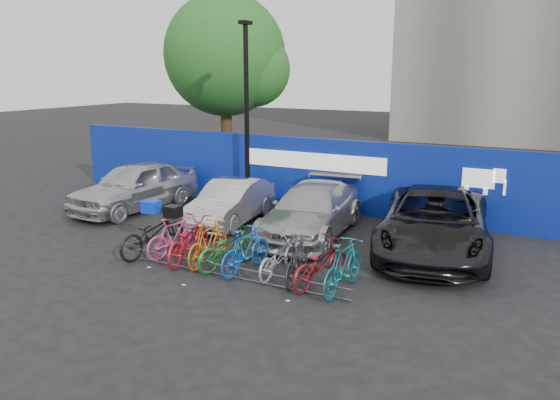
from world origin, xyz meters
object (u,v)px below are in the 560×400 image
Objects in this scene: car_0 at (135,186)px; bike_9 at (343,266)px; bike_0 at (153,234)px; bike_7 at (297,260)px; bike_rack at (234,272)px; bike_4 at (228,248)px; car_3 at (434,222)px; bike_6 at (279,256)px; car_1 at (231,202)px; bike_2 at (188,240)px; tree at (230,58)px; lamppost at (247,110)px; bike_1 at (174,237)px; bike_8 at (320,263)px; bike_3 at (208,243)px; bike_5 at (246,250)px; car_2 at (312,211)px.

car_0 is 9.34m from bike_9.
car_0 is 4.89m from bike_0.
bike_7 is (4.05, 0.01, -0.04)m from bike_0.
bike_4 is (-0.52, 0.58, 0.33)m from bike_rack.
bike_6 is at bearing -139.52° from car_3.
car_1 is 1.98× the size of bike_2.
bike_9 is (9.19, -10.19, -4.50)m from tree.
lamppost is 3.25× the size of bike_9.
car_0 is at bearing -145.03° from lamppost.
bike_7 is at bearing -169.85° from bike_1.
bike_4 reaches higher than bike_6.
car_3 is 2.97× the size of bike_8.
bike_1 is (0.39, -3.26, -0.14)m from car_1.
car_0 is at bearing -34.81° from bike_0.
car_0 is 7.74m from bike_6.
bike_7 is at bearing 20.05° from bike_8.
car_3 is 5.30m from bike_4.
bike_8 is (2.37, -0.00, 0.01)m from bike_4.
bike_3 is 1.84m from bike_6.
lamppost is 6.46m from bike_3.
tree is at bearing 127.51° from lamppost.
car_1 is (3.74, 0.07, -0.15)m from car_0.
bike_rack is at bearing -26.78° from car_0.
bike_5 is at bearing 87.44° from bike_rack.
bike_5 is (1.68, -0.07, 0.01)m from bike_2.
bike_9 is (5.61, -5.54, -2.71)m from lamppost.
bike_6 is (0.75, 0.19, -0.08)m from bike_5.
car_0 reaches higher than car_1.
bike_5 is (2.57, -3.41, -0.11)m from car_1.
car_1 reaches higher than bike_7.
car_1 is 5.16m from bike_7.
car_2 is at bearing 87.79° from bike_rack.
car_0 is at bearing 148.58° from bike_rack.
car_3 reaches higher than bike_2.
bike_5 is at bearing 15.00° from bike_8.
bike_7 is (1.32, 0.51, 0.35)m from bike_rack.
bike_0 is at bearing -85.07° from lamppost.
bike_9 reaches higher than bike_3.
bike_9 reaches higher than bike_4.
bike_1 is 4.58m from bike_9.
bike_4 is 1.85m from bike_7.
bike_9 reaches higher than bike_7.
bike_6 is at bearing -168.63° from bike_0.
car_3 is (6.74, -2.02, -2.48)m from lamppost.
car_1 is 0.81× the size of car_2.
bike_9 reaches higher than bike_5.
bike_3 is 0.93× the size of bike_8.
bike_3 is (-4.60, -3.42, -0.26)m from car_3.
car_1 is at bearing 123.16° from bike_rack.
bike_9 is (4.08, -0.09, 0.04)m from bike_2.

